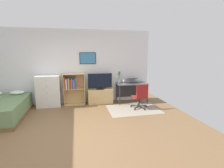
{
  "coord_description": "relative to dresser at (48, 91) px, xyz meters",
  "views": [
    {
      "loc": [
        0.27,
        -3.77,
        1.89
      ],
      "look_at": [
        1.41,
        1.5,
        0.85
      ],
      "focal_mm": 26.4,
      "sensor_mm": 36.0,
      "label": 1
    }
  ],
  "objects": [
    {
      "name": "bookshelf",
      "position": [
        0.82,
        0.07,
        0.12
      ],
      "size": [
        0.74,
        0.3,
        1.14
      ],
      "color": "tan",
      "rests_on": "ground_plane"
    },
    {
      "name": "desk",
      "position": [
        3.02,
        -0.01,
        0.05
      ],
      "size": [
        1.13,
        0.61,
        0.74
      ],
      "color": "#4C4C4F",
      "rests_on": "ground_plane"
    },
    {
      "name": "wall_back_with_posters",
      "position": [
        0.72,
        0.27,
        0.8
      ],
      "size": [
        6.12,
        0.09,
        2.7
      ],
      "color": "white",
      "rests_on": "ground_plane"
    },
    {
      "name": "area_rug",
      "position": [
        2.82,
        -0.9,
        -0.55
      ],
      "size": [
        1.7,
        1.2,
        0.01
      ],
      "primitive_type": "cube",
      "color": "#9E937F",
      "rests_on": "ground_plane"
    },
    {
      "name": "television",
      "position": [
        1.82,
        -0.01,
        0.29
      ],
      "size": [
        0.89,
        0.16,
        0.59
      ],
      "color": "black",
      "rests_on": "tv_stand"
    },
    {
      "name": "tv_stand",
      "position": [
        1.82,
        0.02,
        -0.28
      ],
      "size": [
        0.92,
        0.41,
        0.54
      ],
      "color": "tan",
      "rests_on": "ground_plane"
    },
    {
      "name": "bamboo_vase",
      "position": [
        2.58,
        0.12,
        0.39
      ],
      "size": [
        0.1,
        0.1,
        0.43
      ],
      "color": "silver",
      "rests_on": "desk"
    },
    {
      "name": "laptop",
      "position": [
        3.1,
        0.01,
        0.25
      ],
      "size": [
        0.42,
        0.45,
        0.17
      ],
      "rotation": [
        0.0,
        0.0,
        0.06
      ],
      "color": "black",
      "rests_on": "desk"
    },
    {
      "name": "dresser",
      "position": [
        0.0,
        0.0,
        0.0
      ],
      "size": [
        0.79,
        0.46,
        1.1
      ],
      "color": "white",
      "rests_on": "ground_plane"
    },
    {
      "name": "computer_mouse",
      "position": [
        3.37,
        -0.11,
        0.2
      ],
      "size": [
        0.06,
        0.1,
        0.03
      ],
      "primitive_type": "ellipsoid",
      "color": "#262628",
      "rests_on": "desk"
    },
    {
      "name": "ground_plane",
      "position": [
        0.71,
        -2.15,
        -0.55
      ],
      "size": [
        7.2,
        7.2,
        0.0
      ],
      "primitive_type": "plane",
      "color": "brown"
    },
    {
      "name": "wine_glass",
      "position": [
        2.68,
        -0.15,
        0.32
      ],
      "size": [
        0.07,
        0.07,
        0.18
      ],
      "color": "silver",
      "rests_on": "desk"
    },
    {
      "name": "office_chair",
      "position": [
        3.05,
        -0.91,
        -0.09
      ],
      "size": [
        0.57,
        0.58,
        0.86
      ],
      "rotation": [
        0.0,
        0.0,
        0.07
      ],
      "color": "#232326",
      "rests_on": "ground_plane"
    }
  ]
}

